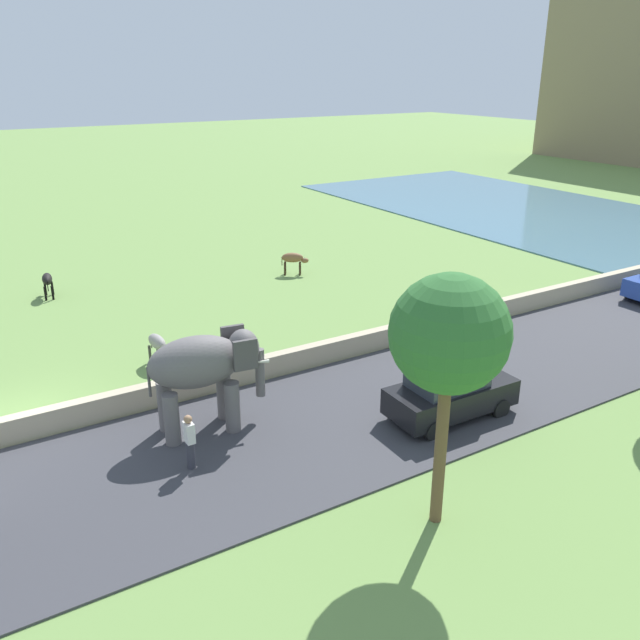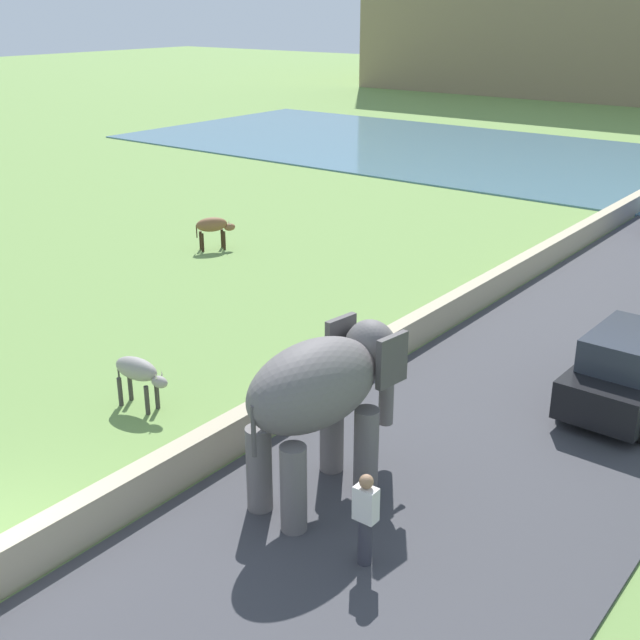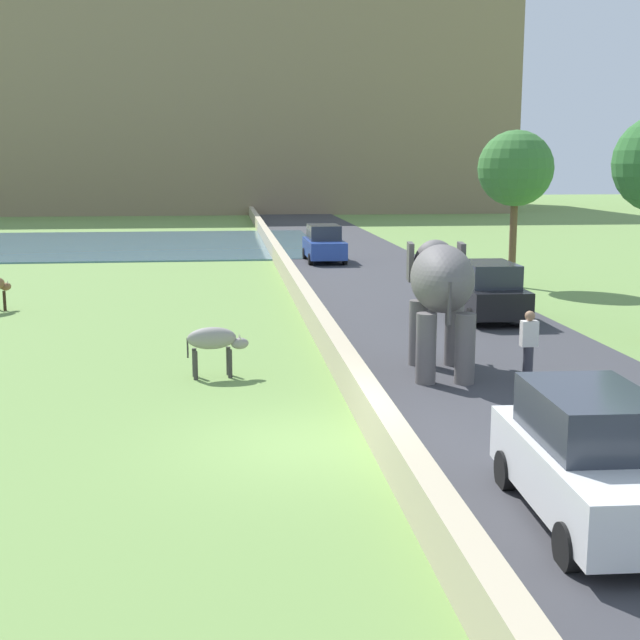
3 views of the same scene
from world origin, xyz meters
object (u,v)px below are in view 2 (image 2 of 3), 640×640
at_px(elephant, 323,391).
at_px(cow_grey, 138,372).
at_px(car_black, 629,370).
at_px(cow_brown, 213,226).
at_px(person_beside_elephant, 365,518).

distance_m(elephant, cow_grey, 5.25).
height_order(elephant, cow_grey, elephant).
height_order(car_black, cow_brown, car_black).
xyz_separation_m(elephant, person_beside_elephant, (1.69, -1.16, -1.16)).
relative_size(car_black, cow_grey, 2.86).
xyz_separation_m(cow_brown, cow_grey, (7.18, -9.52, 0.00)).
height_order(elephant, car_black, elephant).
bearing_deg(cow_grey, car_black, 37.40).
relative_size(elephant, car_black, 0.88).
relative_size(person_beside_elephant, cow_brown, 1.21).
distance_m(elephant, person_beside_elephant, 2.36).
bearing_deg(cow_brown, cow_grey, -53.01).
xyz_separation_m(person_beside_elephant, cow_grey, (-6.80, 1.40, -0.04)).
height_order(person_beside_elephant, cow_brown, person_beside_elephant).
xyz_separation_m(person_beside_elephant, cow_brown, (-13.97, 10.93, -0.04)).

